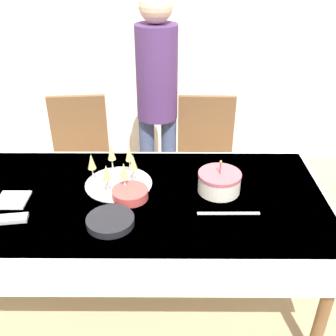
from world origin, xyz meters
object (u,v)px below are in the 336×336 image
Objects in this scene: dining_chair_far_right at (205,159)px; person_standing at (157,91)px; birthday_cake at (219,182)px; plate_stack_dessert at (130,194)px; dining_chair_far_left at (81,158)px; champagne_tray at (117,172)px; plate_stack_main at (110,221)px.

person_standing reaches higher than dining_chair_far_right.
plate_stack_dessert is at bearing -171.84° from birthday_cake.
dining_chair_far_left reaches higher than champagne_tray.
dining_chair_far_right reaches higher than champagne_tray.
champagne_tray is 0.35m from plate_stack_main.
birthday_cake is 0.62× the size of champagne_tray.
birthday_cake is 1.20× the size of plate_stack_dessert.
dining_chair_far_left is 5.14× the size of plate_stack_dessert.
birthday_cake is at bearing -6.76° from champagne_tray.
plate_stack_main is (0.37, -1.03, 0.24)m from dining_chair_far_left.
dining_chair_far_right is at bearing 60.83° from plate_stack_dessert.
plate_stack_dessert is at bearing 71.26° from plate_stack_main.
champagne_tray is at bearing -127.75° from dining_chair_far_right.
dining_chair_far_left is at bearing -179.98° from dining_chair_far_right.
person_standing reaches higher than plate_stack_main.
plate_stack_main is 1.21× the size of plate_stack_dessert.
dining_chair_far_right is 5.14× the size of plate_stack_dessert.
dining_chair_far_left is at bearing 118.36° from plate_stack_dessert.
champagne_tray is at bearing 173.24° from birthday_cake.
plate_stack_main is (0.00, -0.34, -0.06)m from champagne_tray.
person_standing is at bearing 76.75° from champagne_tray.
dining_chair_far_left is 4.25× the size of plate_stack_main.
dining_chair_far_right is 2.64× the size of champagne_tray.
dining_chair_far_left is at bearing -168.11° from person_standing.
champagne_tray is (0.36, -0.69, 0.30)m from dining_chair_far_left.
champagne_tray is at bearing -62.09° from dining_chair_far_left.
dining_chair_far_right is 0.80m from birthday_cake.
plate_stack_dessert is at bearing -59.29° from champagne_tray.
dining_chair_far_left is 1.20m from birthday_cake.
plate_stack_dessert is (0.08, -0.13, -0.05)m from champagne_tray.
dining_chair_far_left is 4.27× the size of birthday_cake.
dining_chair_far_left reaches higher than plate_stack_dessert.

